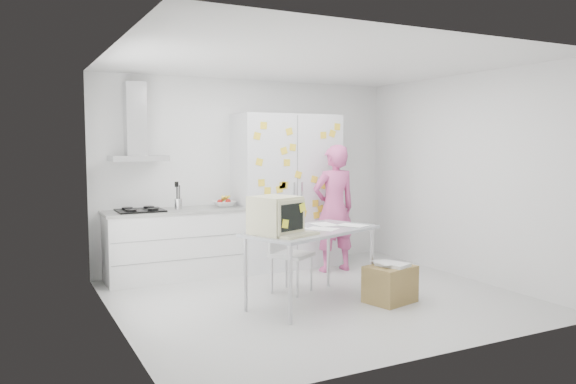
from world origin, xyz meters
name	(u,v)px	position (x,y,z in m)	size (l,w,h in m)	color
floor	(317,299)	(0.00, 0.00, -0.01)	(4.50, 4.00, 0.02)	silver
walls	(289,178)	(0.00, 0.72, 1.35)	(4.52, 4.01, 2.70)	white
ceiling	(318,62)	(0.00, 0.00, 2.70)	(4.50, 4.00, 0.02)	white
counter_run	(175,243)	(-1.20, 1.70, 0.47)	(1.84, 0.63, 1.28)	white
range_hood	(136,130)	(-1.65, 1.84, 1.96)	(0.70, 0.48, 1.01)	silver
tall_cabinet	(287,191)	(0.45, 1.67, 1.10)	(1.50, 0.68, 2.20)	silver
person	(334,208)	(0.90, 1.10, 0.89)	(0.65, 0.42, 1.77)	#CD4F8E
desk	(290,223)	(-0.48, -0.23, 0.94)	(1.73, 1.27, 1.24)	#A6AAB1
chair	(286,248)	(-0.20, 0.42, 0.54)	(0.59, 0.59, 0.95)	#BCBCB9
cardboard_box	(390,283)	(0.65, -0.52, 0.21)	(0.60, 0.53, 0.45)	olive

